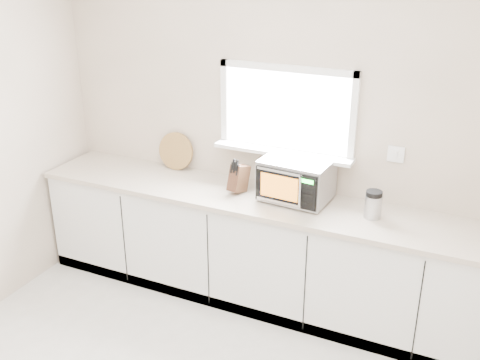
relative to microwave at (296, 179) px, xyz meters
The scene contains 7 objects.
back_wall 0.40m from the microwave, 127.27° to the left, with size 4.00×0.17×2.70m.
cabinets 0.68m from the microwave, 158.54° to the right, with size 3.92×0.60×0.88m, color silver.
countertop 0.27m from the microwave, 155.75° to the right, with size 3.92×0.64×0.04m, color beige.
microwave is the anchor object (origin of this frame).
knife_block 0.46m from the microwave, behind, with size 0.14×0.22×0.29m.
cutting_board 1.17m from the microwave, behind, with size 0.33×0.33×0.02m, color #A87E41.
coffee_grinder 0.61m from the microwave, ahead, with size 0.12×0.12×0.21m.
Camera 1 is at (1.44, -1.95, 2.72)m, focal length 42.00 mm.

